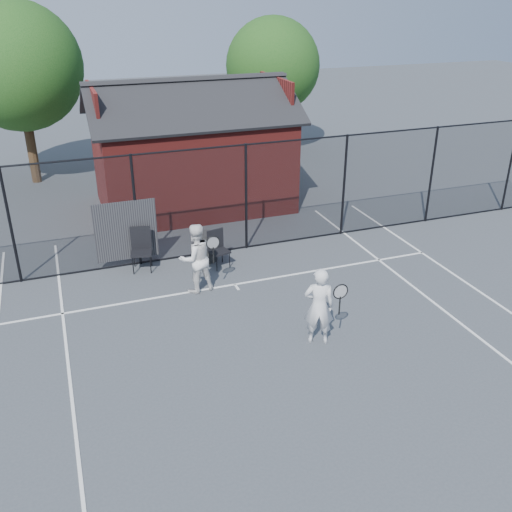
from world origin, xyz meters
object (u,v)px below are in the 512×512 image
object	(u,v)px
clubhouse	(192,158)
chair_left	(141,251)
player_back	(196,258)
chair_right	(219,250)
waste_bin	(207,247)
player_front	(319,306)

from	to	relation	value
clubhouse	chair_left	bearing A→B (deg)	-119.71
clubhouse	player_back	distance (m)	6.18
chair_right	waste_bin	world-z (taller)	chair_right
clubhouse	player_front	size ratio (longest dim) A/B	3.84
clubhouse	chair_left	world-z (taller)	clubhouse
player_back	chair_right	distance (m)	1.43
chair_right	waste_bin	distance (m)	0.54
clubhouse	waste_bin	distance (m)	4.63
player_front	chair_right	bearing A→B (deg)	102.47
clubhouse	chair_left	distance (m)	5.17
player_front	clubhouse	bearing A→B (deg)	92.16
chair_left	chair_right	bearing A→B (deg)	-1.80
waste_bin	player_front	bearing A→B (deg)	-76.56
clubhouse	chair_left	xyz separation A→B (m)	(-2.51, -4.40, -1.05)
clubhouse	chair_right	xyz separation A→B (m)	(-0.56, -4.90, -1.12)
player_front	chair_right	xyz separation A→B (m)	(-0.90, 4.08, -0.36)
player_back	chair_left	distance (m)	1.91
chair_left	chair_right	xyz separation A→B (m)	(1.95, -0.50, -0.07)
clubhouse	chair_right	distance (m)	5.06
chair_left	chair_right	size ratio (longest dim) A/B	1.14
player_back	player_front	bearing A→B (deg)	-59.38
waste_bin	chair_right	bearing A→B (deg)	-68.94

